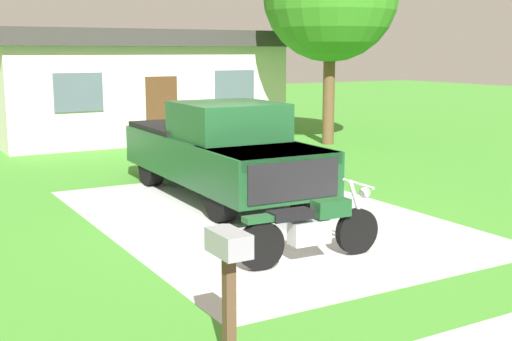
% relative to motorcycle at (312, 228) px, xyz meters
% --- Properties ---
extents(ground_plane, '(80.00, 80.00, 0.00)m').
position_rel_motorcycle_xyz_m(ground_plane, '(0.60, 2.47, -0.47)').
color(ground_plane, '#44932F').
extents(driveway_pad, '(5.32, 7.81, 0.01)m').
position_rel_motorcycle_xyz_m(driveway_pad, '(0.60, 2.47, -0.47)').
color(driveway_pad, silver).
rests_on(driveway_pad, ground).
extents(motorcycle, '(2.21, 0.70, 1.09)m').
position_rel_motorcycle_xyz_m(motorcycle, '(0.00, 0.00, 0.00)').
color(motorcycle, black).
rests_on(motorcycle, ground).
extents(pickup_truck, '(2.14, 5.67, 1.90)m').
position_rel_motorcycle_xyz_m(pickup_truck, '(0.78, 4.38, 0.48)').
color(pickup_truck, black).
rests_on(pickup_truck, ground).
extents(mailbox, '(0.26, 0.48, 1.26)m').
position_rel_motorcycle_xyz_m(mailbox, '(-2.38, -2.09, 0.51)').
color(mailbox, '#4C3823').
rests_on(mailbox, ground).
extents(neighbor_house, '(9.60, 5.60, 3.50)m').
position_rel_motorcycle_xyz_m(neighbor_house, '(2.55, 14.21, 1.32)').
color(neighbor_house, beige).
rests_on(neighbor_house, ground).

